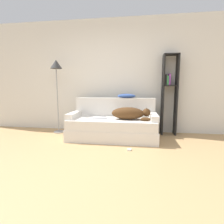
{
  "coord_description": "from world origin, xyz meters",
  "views": [
    {
      "loc": [
        0.67,
        -2.02,
        1.09
      ],
      "look_at": [
        0.16,
        1.47,
        0.59
      ],
      "focal_mm": 28.0,
      "sensor_mm": 36.0,
      "label": 1
    }
  ],
  "objects_px": {
    "bookshelf": "(169,91)",
    "floor_lamp": "(56,72)",
    "power_adapter": "(129,150)",
    "dog": "(130,113)",
    "throw_pillow": "(127,96)",
    "couch": "(113,129)",
    "laptop": "(99,118)"
  },
  "relations": [
    {
      "from": "throw_pillow",
      "to": "power_adapter",
      "type": "relative_size",
      "value": 6.18
    },
    {
      "from": "dog",
      "to": "power_adapter",
      "type": "distance_m",
      "value": 0.81
    },
    {
      "from": "throw_pillow",
      "to": "power_adapter",
      "type": "height_order",
      "value": "throw_pillow"
    },
    {
      "from": "bookshelf",
      "to": "floor_lamp",
      "type": "xyz_separation_m",
      "value": [
        -2.59,
        -0.22,
        0.43
      ]
    },
    {
      "from": "bookshelf",
      "to": "dog",
      "type": "bearing_deg",
      "value": -144.66
    },
    {
      "from": "floor_lamp",
      "to": "bookshelf",
      "type": "bearing_deg",
      "value": 4.85
    },
    {
      "from": "dog",
      "to": "bookshelf",
      "type": "relative_size",
      "value": 0.43
    },
    {
      "from": "floor_lamp",
      "to": "couch",
      "type": "bearing_deg",
      "value": -13.42
    },
    {
      "from": "laptop",
      "to": "throw_pillow",
      "type": "xyz_separation_m",
      "value": [
        0.54,
        0.4,
        0.45
      ]
    },
    {
      "from": "bookshelf",
      "to": "power_adapter",
      "type": "xyz_separation_m",
      "value": [
        -0.83,
        -1.2,
        -0.98
      ]
    },
    {
      "from": "laptop",
      "to": "floor_lamp",
      "type": "xyz_separation_m",
      "value": [
        -1.09,
        0.36,
        0.98
      ]
    },
    {
      "from": "power_adapter",
      "to": "floor_lamp",
      "type": "bearing_deg",
      "value": 150.75
    },
    {
      "from": "dog",
      "to": "power_adapter",
      "type": "xyz_separation_m",
      "value": [
        0.03,
        -0.59,
        -0.55
      ]
    },
    {
      "from": "couch",
      "to": "dog",
      "type": "distance_m",
      "value": 0.5
    },
    {
      "from": "bookshelf",
      "to": "power_adapter",
      "type": "height_order",
      "value": "bookshelf"
    },
    {
      "from": "power_adapter",
      "to": "couch",
      "type": "bearing_deg",
      "value": 120.53
    },
    {
      "from": "laptop",
      "to": "power_adapter",
      "type": "height_order",
      "value": "laptop"
    },
    {
      "from": "floor_lamp",
      "to": "throw_pillow",
      "type": "bearing_deg",
      "value": 1.67
    },
    {
      "from": "couch",
      "to": "floor_lamp",
      "type": "relative_size",
      "value": 1.07
    },
    {
      "from": "dog",
      "to": "throw_pillow",
      "type": "xyz_separation_m",
      "value": [
        -0.09,
        0.44,
        0.33
      ]
    },
    {
      "from": "bookshelf",
      "to": "power_adapter",
      "type": "relative_size",
      "value": 27.42
    },
    {
      "from": "couch",
      "to": "floor_lamp",
      "type": "height_order",
      "value": "floor_lamp"
    },
    {
      "from": "dog",
      "to": "floor_lamp",
      "type": "bearing_deg",
      "value": 167.2
    },
    {
      "from": "couch",
      "to": "floor_lamp",
      "type": "distance_m",
      "value": 1.86
    },
    {
      "from": "couch",
      "to": "laptop",
      "type": "xyz_separation_m",
      "value": [
        -0.28,
        -0.03,
        0.23
      ]
    },
    {
      "from": "couch",
      "to": "laptop",
      "type": "distance_m",
      "value": 0.36
    },
    {
      "from": "dog",
      "to": "laptop",
      "type": "bearing_deg",
      "value": 176.85
    },
    {
      "from": "couch",
      "to": "power_adapter",
      "type": "relative_size",
      "value": 27.8
    },
    {
      "from": "dog",
      "to": "throw_pillow",
      "type": "bearing_deg",
      "value": 102.17
    },
    {
      "from": "laptop",
      "to": "bookshelf",
      "type": "height_order",
      "value": "bookshelf"
    },
    {
      "from": "couch",
      "to": "bookshelf",
      "type": "xyz_separation_m",
      "value": [
        1.22,
        0.55,
        0.78
      ]
    },
    {
      "from": "couch",
      "to": "power_adapter",
      "type": "distance_m",
      "value": 0.79
    }
  ]
}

